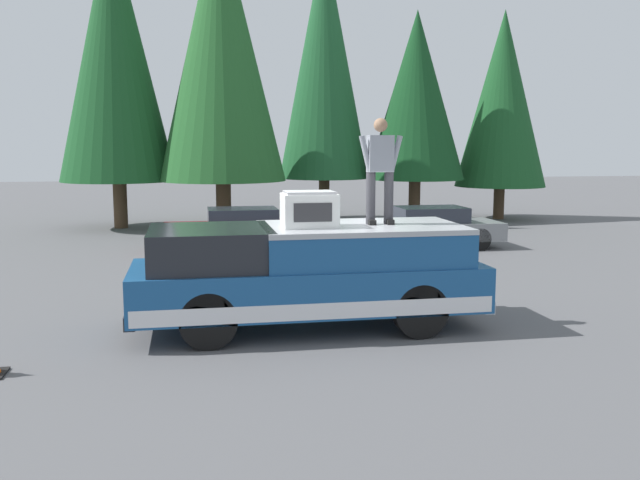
# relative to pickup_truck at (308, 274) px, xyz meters

# --- Properties ---
(ground_plane) EXTENTS (90.00, 90.00, 0.00)m
(ground_plane) POSITION_rel_pickup_truck_xyz_m (0.43, -0.30, -0.87)
(ground_plane) COLOR #565659
(pickup_truck) EXTENTS (2.01, 5.54, 1.65)m
(pickup_truck) POSITION_rel_pickup_truck_xyz_m (0.00, 0.00, 0.00)
(pickup_truck) COLOR navy
(pickup_truck) RESTS_ON ground
(compressor_unit) EXTENTS (0.65, 0.84, 0.56)m
(compressor_unit) POSITION_rel_pickup_truck_xyz_m (-0.14, -0.00, 1.05)
(compressor_unit) COLOR silver
(compressor_unit) RESTS_ON pickup_truck
(person_on_truck_bed) EXTENTS (0.29, 0.72, 1.69)m
(person_on_truck_bed) POSITION_rel_pickup_truck_xyz_m (0.05, -1.19, 1.68)
(person_on_truck_bed) COLOR #333338
(person_on_truck_bed) RESTS_ON pickup_truck
(parked_car_grey) EXTENTS (1.64, 4.10, 1.16)m
(parked_car_grey) POSITION_rel_pickup_truck_xyz_m (7.84, -4.77, -0.29)
(parked_car_grey) COLOR gray
(parked_car_grey) RESTS_ON ground
(parked_car_maroon) EXTENTS (1.64, 4.10, 1.16)m
(parked_car_maroon) POSITION_rel_pickup_truck_xyz_m (8.44, 0.48, -0.29)
(parked_car_maroon) COLOR maroon
(parked_car_maroon) RESTS_ON ground
(conifer_far_left) EXTENTS (3.45, 3.45, 7.93)m
(conifer_far_left) POSITION_rel_pickup_truck_xyz_m (14.55, -10.03, 3.72)
(conifer_far_left) COLOR #4C3826
(conifer_far_left) RESTS_ON ground
(conifer_left) EXTENTS (3.62, 3.62, 7.72)m
(conifer_left) POSITION_rel_pickup_truck_xyz_m (14.13, -6.45, 3.77)
(conifer_left) COLOR #4C3826
(conifer_left) RESTS_ON ground
(conifer_center_left) EXTENTS (3.41, 3.41, 10.46)m
(conifer_center_left) POSITION_rel_pickup_truck_xyz_m (15.37, -3.25, 5.15)
(conifer_center_left) COLOR #4C3826
(conifer_center_left) RESTS_ON ground
(conifer_center_right) EXTENTS (4.30, 4.30, 10.60)m
(conifer_center_right) POSITION_rel_pickup_truck_xyz_m (13.38, 0.67, 5.24)
(conifer_center_right) COLOR #4C3826
(conifer_center_right) RESTS_ON ground
(conifer_right) EXTENTS (3.94, 3.94, 10.41)m
(conifer_right) POSITION_rel_pickup_truck_xyz_m (14.27, 4.20, 5.14)
(conifer_right) COLOR #4C3826
(conifer_right) RESTS_ON ground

